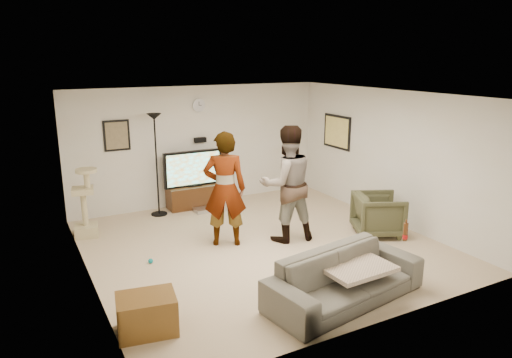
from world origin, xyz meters
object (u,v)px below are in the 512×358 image
floor_lamp (157,165)px  tv (193,168)px  beer_bottle (406,232)px  sofa (345,278)px  armchair (378,214)px  person_left (225,189)px  side_table (147,314)px  person_right (287,184)px  cat_tree (84,203)px  tv_stand (194,196)px

floor_lamp → tv: bearing=10.2°
beer_bottle → sofa: bearing=180.0°
floor_lamp → armchair: bearing=-42.7°
person_left → armchair: person_left is taller
sofa → side_table: 2.51m
floor_lamp → person_left: floor_lamp is taller
tv → floor_lamp: 0.84m
armchair → side_table: armchair is taller
person_right → beer_bottle: 2.25m
cat_tree → armchair: cat_tree is taller
side_table → tv_stand: bearing=62.5°
tv_stand → cat_tree: size_ratio=0.90×
tv_stand → person_left: (-0.26, -2.17, 0.73)m
cat_tree → beer_bottle: (3.60, -3.96, 0.15)m
person_left → cat_tree: bearing=-12.1°
person_right → side_table: size_ratio=2.99×
person_right → sofa: (-0.45, -2.17, -0.67)m
tv_stand → person_left: 2.30m
tv → side_table: size_ratio=1.88×
floor_lamp → person_left: size_ratio=1.05×
tv_stand → person_left: bearing=-96.9°
cat_tree → person_left: (2.02, -1.50, 0.35)m
cat_tree → person_right: person_right is taller
tv → sofa: tv is taller
person_right → beer_bottle: person_right is taller
person_left → person_right: 1.06m
side_table → tv: bearing=62.5°
person_left → side_table: size_ratio=2.90×
cat_tree → armchair: bearing=-27.2°
cat_tree → person_right: (3.04, -1.79, 0.38)m
cat_tree → person_right: 3.55m
person_left → person_right: size_ratio=0.97×
tv_stand → sofa: (0.31, -4.63, 0.09)m
cat_tree → side_table: 3.49m
tv → sofa: (0.31, -4.63, -0.51)m
person_left → person_right: bearing=-171.7°
cat_tree → side_table: bearing=-87.9°
floor_lamp → armchair: floor_lamp is taller
person_right → sofa: bearing=87.0°
person_left → sofa: (0.57, -2.47, -0.64)m
person_right → beer_bottle: bearing=113.1°
person_left → armchair: (2.58, -0.86, -0.60)m
armchair → side_table: bearing=128.5°
sofa → person_left: bearing=93.9°
person_right → side_table: 3.44m
beer_bottle → tv: bearing=105.9°
floor_lamp → person_right: bearing=-56.0°
floor_lamp → side_table: 4.28m
person_right → side_table: person_right is taller
tv → person_right: (0.76, -2.46, 0.16)m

